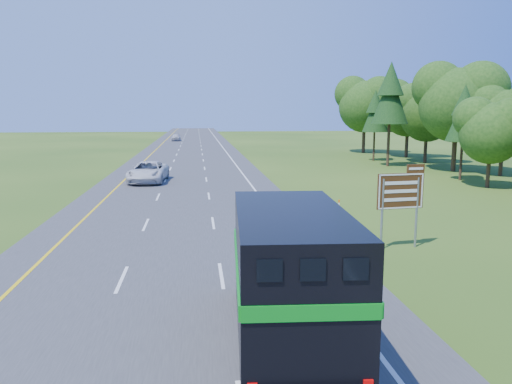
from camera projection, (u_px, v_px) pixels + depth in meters
The scene contains 7 objects.
road at pixel (188, 166), 56.77m from camera, with size 15.00×260.00×0.04m, color #38383A.
lane_markings at pixel (188, 166), 56.77m from camera, with size 11.15×260.00×0.01m.
horse_truck at pixel (288, 272), 12.90m from camera, with size 3.14×8.58×3.73m.
white_suv at pixel (148, 172), 43.54m from camera, with size 2.95×6.40×1.78m, color silver.
far_car at pixel (176, 137), 104.90m from camera, with size 1.77×4.39×1.50m, color silver.
exit_sign at pixel (401, 194), 22.26m from camera, with size 2.24×0.33×3.81m.
delineator at pixel (339, 208), 28.97m from camera, with size 0.09×0.05×1.09m.
Camera 1 is at (0.99, -7.04, 6.13)m, focal length 35.00 mm.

